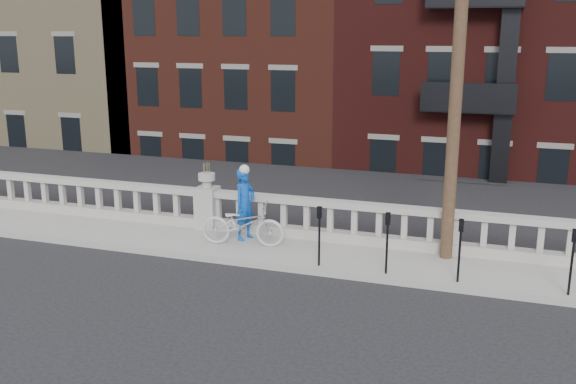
% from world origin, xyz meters
% --- Properties ---
extents(ground, '(120.00, 120.00, 0.00)m').
position_xyz_m(ground, '(0.00, 0.00, 0.00)').
color(ground, black).
rests_on(ground, ground).
extents(sidewalk, '(32.00, 2.20, 0.15)m').
position_xyz_m(sidewalk, '(0.00, 3.00, 0.07)').
color(sidewalk, '#9A978F').
rests_on(sidewalk, ground).
extents(balustrade, '(28.00, 0.34, 1.03)m').
position_xyz_m(balustrade, '(0.00, 3.95, 0.64)').
color(balustrade, '#9A978F').
rests_on(balustrade, sidewalk).
extents(planter_pedestal, '(0.55, 0.55, 1.76)m').
position_xyz_m(planter_pedestal, '(0.00, 3.95, 0.83)').
color(planter_pedestal, '#9A978F').
rests_on(planter_pedestal, sidewalk).
extents(lower_level, '(80.00, 44.00, 20.80)m').
position_xyz_m(lower_level, '(0.56, 23.04, 2.63)').
color(lower_level, '#605E59').
rests_on(lower_level, ground).
extents(utility_pole, '(1.60, 0.28, 10.00)m').
position_xyz_m(utility_pole, '(6.20, 3.60, 5.24)').
color(utility_pole, '#422D1E').
rests_on(utility_pole, sidewalk).
extents(parking_meter_b, '(0.10, 0.09, 1.36)m').
position_xyz_m(parking_meter_b, '(3.57, 2.15, 1.00)').
color(parking_meter_b, black).
rests_on(parking_meter_b, sidewalk).
extents(parking_meter_c, '(0.10, 0.09, 1.36)m').
position_xyz_m(parking_meter_c, '(5.07, 2.15, 1.00)').
color(parking_meter_c, black).
rests_on(parking_meter_c, sidewalk).
extents(parking_meter_d, '(0.10, 0.09, 1.36)m').
position_xyz_m(parking_meter_d, '(6.57, 2.15, 1.00)').
color(parking_meter_d, black).
rests_on(parking_meter_d, sidewalk).
extents(parking_meter_e, '(0.10, 0.09, 1.36)m').
position_xyz_m(parking_meter_e, '(8.70, 2.15, 1.00)').
color(parking_meter_e, black).
rests_on(parking_meter_e, sidewalk).
extents(bicycle, '(2.12, 0.99, 1.07)m').
position_xyz_m(bicycle, '(1.43, 2.92, 0.69)').
color(bicycle, silver).
rests_on(bicycle, sidewalk).
extents(cyclist, '(0.61, 0.75, 1.79)m').
position_xyz_m(cyclist, '(1.30, 3.38, 1.05)').
color(cyclist, '#0B47B3').
rests_on(cyclist, sidewalk).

